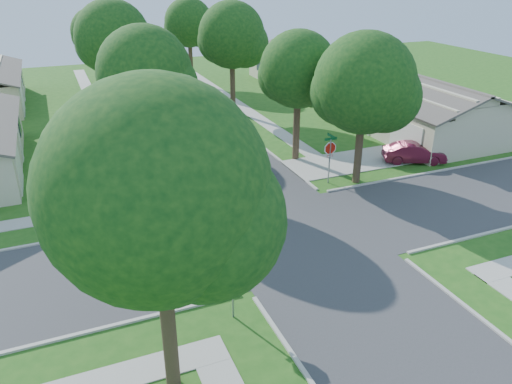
{
  "coord_description": "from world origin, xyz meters",
  "views": [
    {
      "loc": [
        -9.55,
        -18.6,
        11.8
      ],
      "look_at": [
        -1.07,
        1.9,
        1.6
      ],
      "focal_mm": 35.0,
      "sensor_mm": 36.0,
      "label": 1
    }
  ],
  "objects_px": {
    "tree_e_near": "(299,73)",
    "tree_w_near": "(146,77)",
    "house_ne_far": "(307,69)",
    "car_curb_east": "(213,103)",
    "stop_sign_ne": "(330,150)",
    "tree_sw_corner": "(159,200)",
    "tree_ne_corner": "(365,88)",
    "house_ne_near": "(417,111)",
    "tree_e_mid": "(232,38)",
    "car_curb_west": "(112,76)",
    "stop_sign_sw": "(232,270)",
    "tree_w_mid": "(114,41)",
    "tree_w_far": "(96,34)",
    "tree_e_far": "(189,25)",
    "car_driveway": "(414,153)"
  },
  "relations": [
    {
      "from": "tree_e_near",
      "to": "tree_w_near",
      "type": "relative_size",
      "value": 0.92
    },
    {
      "from": "house_ne_far",
      "to": "car_curb_east",
      "type": "relative_size",
      "value": 3.08
    },
    {
      "from": "stop_sign_ne",
      "to": "tree_sw_corner",
      "type": "distance_m",
      "value": 17.38
    },
    {
      "from": "tree_ne_corner",
      "to": "house_ne_far",
      "type": "relative_size",
      "value": 0.64
    },
    {
      "from": "tree_sw_corner",
      "to": "tree_ne_corner",
      "type": "relative_size",
      "value": 1.1
    },
    {
      "from": "tree_sw_corner",
      "to": "house_ne_near",
      "type": "bearing_deg",
      "value": 37.52
    },
    {
      "from": "tree_e_mid",
      "to": "car_curb_west",
      "type": "relative_size",
      "value": 2.13
    },
    {
      "from": "house_ne_far",
      "to": "stop_sign_sw",
      "type": "bearing_deg",
      "value": -121.55
    },
    {
      "from": "tree_ne_corner",
      "to": "tree_e_near",
      "type": "bearing_deg",
      "value": 108.53
    },
    {
      "from": "stop_sign_sw",
      "to": "tree_w_mid",
      "type": "bearing_deg",
      "value": 89.87
    },
    {
      "from": "tree_e_mid",
      "to": "car_curb_west",
      "type": "height_order",
      "value": "tree_e_mid"
    },
    {
      "from": "house_ne_near",
      "to": "tree_w_far",
      "type": "bearing_deg",
      "value": 131.9
    },
    {
      "from": "tree_e_far",
      "to": "house_ne_near",
      "type": "height_order",
      "value": "tree_e_far"
    },
    {
      "from": "tree_e_near",
      "to": "tree_w_near",
      "type": "bearing_deg",
      "value": 180.0
    },
    {
      "from": "tree_w_near",
      "to": "tree_ne_corner",
      "type": "xyz_separation_m",
      "value": [
        11.0,
        -4.8,
        -0.52
      ]
    },
    {
      "from": "tree_w_near",
      "to": "tree_ne_corner",
      "type": "height_order",
      "value": "tree_w_near"
    },
    {
      "from": "stop_sign_sw",
      "to": "tree_e_near",
      "type": "bearing_deg",
      "value": 55.41
    },
    {
      "from": "tree_w_mid",
      "to": "stop_sign_sw",
      "type": "bearing_deg",
      "value": -90.13
    },
    {
      "from": "stop_sign_sw",
      "to": "tree_w_mid",
      "type": "distance_m",
      "value": 26.09
    },
    {
      "from": "tree_e_near",
      "to": "house_ne_far",
      "type": "relative_size",
      "value": 0.61
    },
    {
      "from": "tree_ne_corner",
      "to": "car_curb_east",
      "type": "bearing_deg",
      "value": 100.08
    },
    {
      "from": "tree_e_near",
      "to": "tree_w_far",
      "type": "height_order",
      "value": "tree_e_near"
    },
    {
      "from": "tree_w_far",
      "to": "house_ne_near",
      "type": "xyz_separation_m",
      "value": [
        20.64,
        -23.01,
        -3.99
      ]
    },
    {
      "from": "stop_sign_sw",
      "to": "tree_e_far",
      "type": "xyz_separation_m",
      "value": [
        9.45,
        38.71,
        3.95
      ]
    },
    {
      "from": "tree_w_near",
      "to": "car_curb_east",
      "type": "distance_m",
      "value": 16.09
    },
    {
      "from": "tree_w_mid",
      "to": "tree_w_far",
      "type": "height_order",
      "value": "tree_w_mid"
    },
    {
      "from": "car_curb_west",
      "to": "house_ne_far",
      "type": "bearing_deg",
      "value": 155.83
    },
    {
      "from": "tree_e_far",
      "to": "car_curb_east",
      "type": "bearing_deg",
      "value": -97.36
    },
    {
      "from": "tree_w_far",
      "to": "tree_e_far",
      "type": "bearing_deg",
      "value": 0.0
    },
    {
      "from": "stop_sign_sw",
      "to": "tree_w_far",
      "type": "height_order",
      "value": "tree_w_far"
    },
    {
      "from": "tree_w_near",
      "to": "tree_ne_corner",
      "type": "bearing_deg",
      "value": -23.56
    },
    {
      "from": "tree_w_mid",
      "to": "tree_w_far",
      "type": "relative_size",
      "value": 1.19
    },
    {
      "from": "tree_w_mid",
      "to": "tree_w_near",
      "type": "bearing_deg",
      "value": -90.02
    },
    {
      "from": "tree_sw_corner",
      "to": "car_curb_west",
      "type": "bearing_deg",
      "value": 84.6
    },
    {
      "from": "tree_w_far",
      "to": "tree_ne_corner",
      "type": "relative_size",
      "value": 0.93
    },
    {
      "from": "tree_sw_corner",
      "to": "car_curb_east",
      "type": "bearing_deg",
      "value": 69.85
    },
    {
      "from": "tree_sw_corner",
      "to": "stop_sign_sw",
      "type": "bearing_deg",
      "value": 39.97
    },
    {
      "from": "car_driveway",
      "to": "car_curb_east",
      "type": "relative_size",
      "value": 0.89
    },
    {
      "from": "tree_sw_corner",
      "to": "car_driveway",
      "type": "relative_size",
      "value": 2.42
    },
    {
      "from": "car_driveway",
      "to": "car_curb_west",
      "type": "bearing_deg",
      "value": 48.56
    },
    {
      "from": "tree_w_near",
      "to": "car_curb_east",
      "type": "height_order",
      "value": "tree_w_near"
    },
    {
      "from": "house_ne_near",
      "to": "car_curb_west",
      "type": "xyz_separation_m",
      "value": [
        -19.19,
        26.78,
        -0.89
      ]
    },
    {
      "from": "tree_w_mid",
      "to": "tree_ne_corner",
      "type": "distance_m",
      "value": 20.1
    },
    {
      "from": "tree_w_near",
      "to": "house_ne_far",
      "type": "relative_size",
      "value": 0.66
    },
    {
      "from": "tree_e_mid",
      "to": "tree_e_far",
      "type": "distance_m",
      "value": 13.0
    },
    {
      "from": "tree_e_far",
      "to": "tree_w_far",
      "type": "relative_size",
      "value": 1.09
    },
    {
      "from": "tree_w_mid",
      "to": "car_curb_east",
      "type": "height_order",
      "value": "tree_w_mid"
    },
    {
      "from": "stop_sign_sw",
      "to": "tree_e_near",
      "type": "relative_size",
      "value": 0.36
    },
    {
      "from": "house_ne_far",
      "to": "car_curb_west",
      "type": "xyz_separation_m",
      "value": [
        -19.19,
        8.78,
        -0.89
      ]
    },
    {
      "from": "tree_ne_corner",
      "to": "house_ne_near",
      "type": "height_order",
      "value": "tree_ne_corner"
    }
  ]
}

